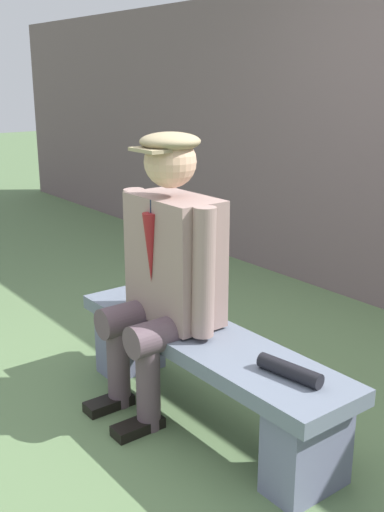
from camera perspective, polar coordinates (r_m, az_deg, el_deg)
ground_plane at (r=3.00m, az=1.06°, el=-14.81°), size 30.00×30.00×0.00m
bench at (r=2.87m, az=1.09°, el=-9.95°), size 1.58×0.39×0.43m
seated_man at (r=2.84m, az=-2.40°, el=-0.67°), size 0.63×0.56×1.32m
rolled_magazine at (r=2.45m, az=9.04°, el=-10.44°), size 0.28×0.10×0.06m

